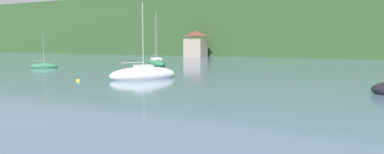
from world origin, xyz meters
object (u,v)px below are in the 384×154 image
object	(u,v)px
sailboat_mid_1	(143,74)
sailboat_far_5	(44,66)
mooring_buoy_mid	(78,81)
shore_building_west	(196,44)
sailboat_far_4	(156,63)

from	to	relation	value
sailboat_mid_1	sailboat_far_5	size ratio (longest dim) A/B	1.55
sailboat_mid_1	sailboat_far_5	bearing A→B (deg)	109.08
sailboat_mid_1	mooring_buoy_mid	xyz separation A→B (m)	(-4.74, -5.85, -0.49)
shore_building_west	mooring_buoy_mid	distance (m)	66.96
sailboat_far_4	sailboat_far_5	distance (m)	19.44
mooring_buoy_mid	sailboat_far_5	bearing A→B (deg)	148.08
sailboat_mid_1	mooring_buoy_mid	bearing A→B (deg)	175.14
sailboat_far_5	shore_building_west	bearing A→B (deg)	46.84
sailboat_mid_1	mooring_buoy_mid	distance (m)	7.54
sailboat_far_4	sailboat_far_5	xyz separation A→B (m)	(-13.36, -14.12, -0.16)
sailboat_far_4	mooring_buoy_mid	distance (m)	27.58
shore_building_west	sailboat_mid_1	bearing A→B (deg)	-69.27
shore_building_west	sailboat_mid_1	size ratio (longest dim) A/B	0.81
shore_building_west	sailboat_mid_1	world-z (taller)	sailboat_mid_1
sailboat_far_5	mooring_buoy_mid	xyz separation A→B (m)	(20.20, -12.59, -0.27)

